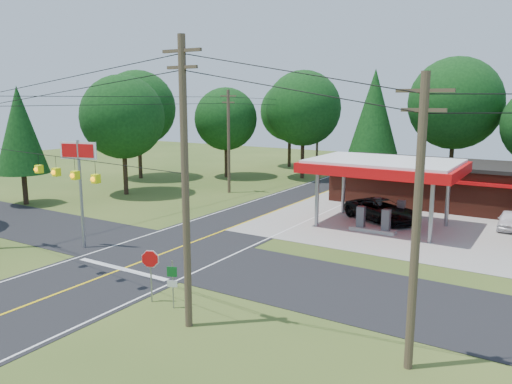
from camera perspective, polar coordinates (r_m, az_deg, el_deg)
The scene contains 17 objects.
ground at distance 30.85m, azimuth -10.16°, elevation -6.80°, with size 120.00×120.00×0.00m, color #364F1C.
main_highway at distance 30.85m, azimuth -10.16°, elevation -6.78°, with size 8.00×120.00×0.02m, color black.
cross_road at distance 30.85m, azimuth -10.16°, elevation -6.77°, with size 70.00×7.00×0.02m, color black.
lane_center_yellow at distance 30.84m, azimuth -10.16°, elevation -6.75°, with size 0.15×110.00×0.00m, color yellow.
gas_canopy at distance 36.71m, azimuth 14.39°, elevation 2.65°, with size 10.60×7.40×4.88m.
convenience_store at distance 46.35m, azimuth 19.21°, elevation 1.05°, with size 16.40×7.55×3.80m.
utility_pole_near_right at distance 19.51m, azimuth -8.10°, elevation 1.10°, with size 1.80×0.30×11.50m.
utility_pole_far_left at distance 48.70m, azimuth -3.15°, elevation 5.97°, with size 1.80×0.30×10.00m.
utility_pole_right_b at distance 17.14m, azimuth 17.90°, elevation -3.23°, with size 1.80×0.30×10.00m.
utility_pole_north at distance 62.71m, azimuth 7.02°, elevation 6.53°, with size 0.30×0.30×9.50m.
overhead_beacons at distance 26.32m, azimuth -21.03°, elevation 3.51°, with size 17.04×2.04×1.03m.
treeline_backdrop at distance 49.57m, azimuth 9.40°, elevation 8.57°, with size 70.27×51.59×13.30m.
suv_car at distance 38.86m, azimuth 14.14°, elevation -2.05°, with size 6.03×6.03×1.68m, color black.
sedan_car at distance 39.74m, azimuth 27.00°, elevation -2.93°, with size 3.71×3.71×1.26m, color white.
big_stop_sign at distance 32.04m, azimuth -19.55°, elevation 2.51°, with size 2.42×0.75×6.70m.
octagonal_stop_sign at distance 23.18m, azimuth -11.99°, elevation -7.97°, with size 0.79×0.40×2.48m.
route_sign_post at distance 22.51m, azimuth -9.53°, elevation -9.89°, with size 0.43×0.21×2.21m.
Camera 1 is at (19.92, -21.71, 9.16)m, focal length 35.00 mm.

